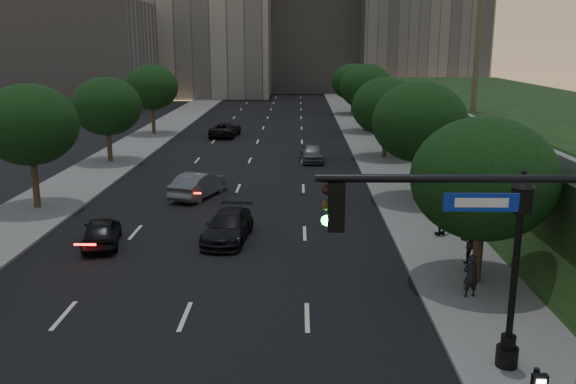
{
  "coord_description": "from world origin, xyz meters",
  "views": [
    {
      "loc": [
        3.7,
        -13.3,
        8.75
      ],
      "look_at": [
        3.33,
        7.59,
        3.6
      ],
      "focal_mm": 38.0,
      "sensor_mm": 36.0,
      "label": 1
    }
  ],
  "objects_px": {
    "traffic_signal_mast": "(535,311)",
    "pedestrian_c": "(442,215)",
    "sedan_near_left": "(101,231)",
    "pedestrian_a": "(470,276)",
    "sedan_far_right": "(312,152)",
    "sedan_far_left": "(225,130)",
    "sedan_mid_left": "(199,184)",
    "pedestrian_b": "(471,241)",
    "street_lamp": "(514,281)",
    "sedan_near_right": "(228,227)"
  },
  "relations": [
    {
      "from": "traffic_signal_mast",
      "to": "pedestrian_c",
      "type": "bearing_deg",
      "value": 83.01
    },
    {
      "from": "sedan_near_left",
      "to": "pedestrian_a",
      "type": "xyz_separation_m",
      "value": [
        14.63,
        -5.66,
        0.27
      ]
    },
    {
      "from": "sedan_far_right",
      "to": "sedan_far_left",
      "type": "bearing_deg",
      "value": 120.62
    },
    {
      "from": "traffic_signal_mast",
      "to": "sedan_far_left",
      "type": "distance_m",
      "value": 47.8
    },
    {
      "from": "sedan_mid_left",
      "to": "pedestrian_a",
      "type": "distance_m",
      "value": 18.55
    },
    {
      "from": "sedan_mid_left",
      "to": "sedan_far_left",
      "type": "relative_size",
      "value": 0.92
    },
    {
      "from": "pedestrian_b",
      "to": "sedan_far_left",
      "type": "bearing_deg",
      "value": -47.28
    },
    {
      "from": "sedan_far_right",
      "to": "pedestrian_b",
      "type": "relative_size",
      "value": 2.18
    },
    {
      "from": "pedestrian_c",
      "to": "sedan_far_right",
      "type": "bearing_deg",
      "value": -105.54
    },
    {
      "from": "street_lamp",
      "to": "sedan_mid_left",
      "type": "height_order",
      "value": "street_lamp"
    },
    {
      "from": "sedan_mid_left",
      "to": "sedan_near_right",
      "type": "relative_size",
      "value": 1.02
    },
    {
      "from": "sedan_mid_left",
      "to": "sedan_near_right",
      "type": "xyz_separation_m",
      "value": [
        2.57,
        -7.9,
        -0.1
      ]
    },
    {
      "from": "sedan_far_left",
      "to": "pedestrian_a",
      "type": "xyz_separation_m",
      "value": [
        12.91,
        -37.51,
        0.23
      ]
    },
    {
      "from": "traffic_signal_mast",
      "to": "sedan_far_left",
      "type": "bearing_deg",
      "value": 104.04
    },
    {
      "from": "traffic_signal_mast",
      "to": "pedestrian_a",
      "type": "xyz_separation_m",
      "value": [
        1.34,
        8.77,
        -2.75
      ]
    },
    {
      "from": "sedan_far_left",
      "to": "sedan_near_left",
      "type": "bearing_deg",
      "value": 93.27
    },
    {
      "from": "street_lamp",
      "to": "pedestrian_b",
      "type": "bearing_deg",
      "value": 81.66
    },
    {
      "from": "pedestrian_a",
      "to": "pedestrian_b",
      "type": "xyz_separation_m",
      "value": [
        0.91,
        3.27,
        0.16
      ]
    },
    {
      "from": "sedan_far_right",
      "to": "pedestrian_a",
      "type": "distance_m",
      "value": 25.8
    },
    {
      "from": "traffic_signal_mast",
      "to": "pedestrian_b",
      "type": "bearing_deg",
      "value": 79.42
    },
    {
      "from": "sedan_mid_left",
      "to": "sedan_far_left",
      "type": "distance_m",
      "value": 23.15
    },
    {
      "from": "sedan_mid_left",
      "to": "pedestrian_b",
      "type": "relative_size",
      "value": 2.43
    },
    {
      "from": "sedan_far_right",
      "to": "pedestrian_c",
      "type": "height_order",
      "value": "pedestrian_c"
    },
    {
      "from": "sedan_far_left",
      "to": "pedestrian_c",
      "type": "xyz_separation_m",
      "value": [
        13.51,
        -30.54,
        0.41
      ]
    },
    {
      "from": "sedan_mid_left",
      "to": "pedestrian_a",
      "type": "xyz_separation_m",
      "value": [
        11.71,
        -14.39,
        0.17
      ]
    },
    {
      "from": "sedan_near_right",
      "to": "pedestrian_a",
      "type": "relative_size",
      "value": 2.9
    },
    {
      "from": "traffic_signal_mast",
      "to": "sedan_mid_left",
      "type": "xyz_separation_m",
      "value": [
        -10.37,
        23.16,
        -2.93
      ]
    },
    {
      "from": "sedan_mid_left",
      "to": "sedan_near_left",
      "type": "bearing_deg",
      "value": 90.95
    },
    {
      "from": "sedan_mid_left",
      "to": "pedestrian_b",
      "type": "height_order",
      "value": "pedestrian_b"
    },
    {
      "from": "sedan_near_left",
      "to": "pedestrian_b",
      "type": "height_order",
      "value": "pedestrian_b"
    },
    {
      "from": "sedan_far_right",
      "to": "pedestrian_b",
      "type": "bearing_deg",
      "value": -77.66
    },
    {
      "from": "street_lamp",
      "to": "sedan_near_right",
      "type": "height_order",
      "value": "street_lamp"
    },
    {
      "from": "street_lamp",
      "to": "sedan_near_left",
      "type": "distance_m",
      "value": 17.82
    },
    {
      "from": "street_lamp",
      "to": "pedestrian_b",
      "type": "relative_size",
      "value": 3.02
    },
    {
      "from": "sedan_near_right",
      "to": "sedan_near_left",
      "type": "bearing_deg",
      "value": -165.86
    },
    {
      "from": "sedan_near_left",
      "to": "pedestrian_a",
      "type": "height_order",
      "value": "pedestrian_a"
    },
    {
      "from": "sedan_far_right",
      "to": "pedestrian_a",
      "type": "bearing_deg",
      "value": -81.48
    },
    {
      "from": "sedan_far_left",
      "to": "traffic_signal_mast",
      "type": "bearing_deg",
      "value": 110.41
    },
    {
      "from": "sedan_near_left",
      "to": "sedan_near_right",
      "type": "xyz_separation_m",
      "value": [
        5.49,
        0.82,
        -0.0
      ]
    },
    {
      "from": "street_lamp",
      "to": "sedan_mid_left",
      "type": "distance_m",
      "value": 22.31
    },
    {
      "from": "sedan_far_left",
      "to": "pedestrian_a",
      "type": "distance_m",
      "value": 39.67
    },
    {
      "from": "street_lamp",
      "to": "pedestrian_c",
      "type": "distance_m",
      "value": 11.77
    },
    {
      "from": "traffic_signal_mast",
      "to": "sedan_near_left",
      "type": "height_order",
      "value": "traffic_signal_mast"
    },
    {
      "from": "pedestrian_c",
      "to": "sedan_near_left",
      "type": "bearing_deg",
      "value": -27.44
    },
    {
      "from": "sedan_near_left",
      "to": "sedan_mid_left",
      "type": "relative_size",
      "value": 0.84
    },
    {
      "from": "sedan_near_left",
      "to": "sedan_far_left",
      "type": "height_order",
      "value": "sedan_far_left"
    },
    {
      "from": "sedan_near_left",
      "to": "pedestrian_b",
      "type": "bearing_deg",
      "value": 159.06
    },
    {
      "from": "sedan_near_right",
      "to": "sedan_far_right",
      "type": "distance_m",
      "value": 19.3
    },
    {
      "from": "sedan_near_right",
      "to": "sedan_far_right",
      "type": "xyz_separation_m",
      "value": [
        4.19,
        18.83,
        0.05
      ]
    },
    {
      "from": "traffic_signal_mast",
      "to": "pedestrian_c",
      "type": "xyz_separation_m",
      "value": [
        1.93,
        15.74,
        -2.58
      ]
    }
  ]
}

